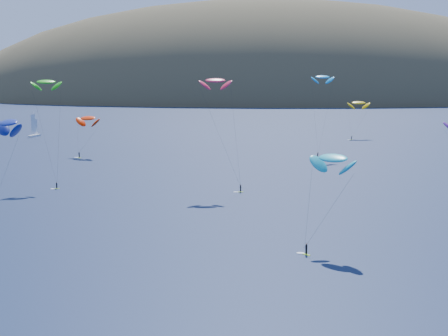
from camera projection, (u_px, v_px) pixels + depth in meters
The scene contains 9 objects.
island at pixel (284, 109), 602.42m from camera, with size 730.00×300.00×210.00m.
sailboat at pixel (34, 134), 264.85m from camera, with size 8.86×7.61×10.70m.
kitesurfer_1 at pixel (88, 118), 205.85m from camera, with size 10.21×10.24×15.07m.
kitesurfer_3 at pixel (46, 82), 155.03m from camera, with size 8.81×11.61×27.48m.
kitesurfer_4 at pixel (323, 77), 203.40m from camera, with size 7.88×8.26×28.04m.
kitesurfer_5 at pixel (333, 158), 100.29m from camera, with size 9.39×10.23×16.91m.
kitesurfer_9 at pixel (216, 81), 147.08m from camera, with size 10.73×6.80×28.04m.
kitesurfer_10 at pixel (9, 123), 130.15m from camera, with size 9.91×14.10×20.30m.
kitesurfer_11 at pixel (359, 103), 259.85m from camera, with size 9.23×12.46×17.00m.
Camera 1 is at (14.09, -43.67, 28.97)m, focal length 50.00 mm.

